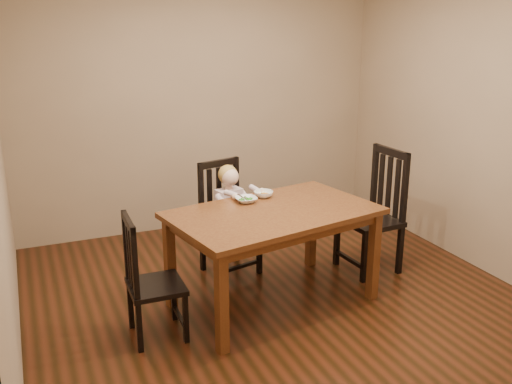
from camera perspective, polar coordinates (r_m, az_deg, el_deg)
name	(u,v)px	position (r m, az deg, el deg)	size (l,w,h in m)	color
room	(281,141)	(4.38, 2.47, 5.14)	(4.01, 4.01, 2.71)	#461E0E
dining_table	(274,222)	(4.52, 1.78, -2.97)	(1.75, 1.24, 0.80)	#4B2411
chair_child	(227,220)	(5.19, -2.89, -2.80)	(0.53, 0.51, 1.03)	black
chair_left	(149,281)	(4.20, -10.65, -8.70)	(0.40, 0.41, 0.94)	black
chair_right	(375,213)	(5.32, 11.80, -2.07)	(0.50, 0.52, 1.13)	black
toddler	(230,208)	(5.11, -2.59, -1.58)	(0.30, 0.38, 0.52)	silver
bowl_peas	(246,200)	(4.68, -0.99, -0.78)	(0.18, 0.18, 0.04)	white
bowl_veg	(263,194)	(4.81, 0.75, -0.21)	(0.16, 0.16, 0.05)	white
fork	(243,199)	(4.63, -1.27, -0.66)	(0.06, 0.10, 0.04)	silver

